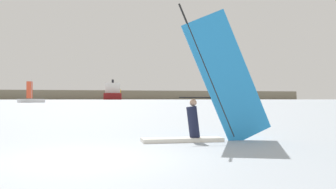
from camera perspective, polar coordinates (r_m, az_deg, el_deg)
ground_plane at (r=8.66m, az=-12.48°, el=-9.40°), size 4000.00×4000.00×0.00m
windsurfer at (r=11.87m, az=5.84°, el=-1.45°), size 4.20×1.16×4.45m
cargo_ship at (r=744.07m, az=-8.20°, el=-0.12°), size 74.48×163.93×36.10m
distant_headland at (r=1098.29m, az=-7.17°, el=-0.18°), size 1171.16×570.77×21.29m
small_sailboat at (r=144.22m, az=-19.90°, el=-0.83°), size 9.65×6.90×8.53m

